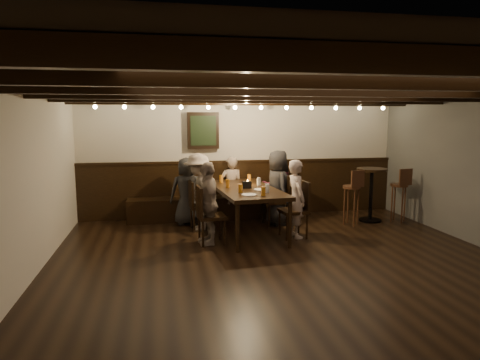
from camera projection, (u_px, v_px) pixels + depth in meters
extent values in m
plane|color=black|center=(293.00, 274.00, 5.53)|extent=(7.00, 7.00, 0.00)
plane|color=black|center=(297.00, 85.00, 5.18)|extent=(7.00, 7.00, 0.00)
plane|color=silver|center=(242.00, 157.00, 8.76)|extent=(6.50, 0.00, 6.50)
plane|color=silver|center=(15.00, 190.00, 4.76)|extent=(0.00, 7.00, 7.00)
cube|color=black|center=(242.00, 189.00, 8.82)|extent=(6.50, 0.08, 1.10)
cube|color=black|center=(205.00, 208.00, 8.46)|extent=(3.00, 0.45, 0.45)
cube|color=black|center=(203.00, 131.00, 8.44)|extent=(0.62, 0.12, 0.72)
cube|color=black|center=(203.00, 131.00, 8.37)|extent=(0.50, 0.02, 0.58)
cube|color=black|center=(460.00, 62.00, 2.38)|extent=(6.50, 0.10, 0.16)
cube|color=black|center=(363.00, 80.00, 3.51)|extent=(6.50, 0.10, 0.16)
cube|color=black|center=(313.00, 89.00, 4.63)|extent=(6.50, 0.10, 0.16)
cube|color=black|center=(283.00, 95.00, 5.76)|extent=(6.50, 0.10, 0.16)
cube|color=black|center=(263.00, 98.00, 6.89)|extent=(6.50, 0.10, 0.16)
cube|color=black|center=(248.00, 101.00, 8.02)|extent=(6.50, 0.10, 0.16)
sphere|color=#FFE099|center=(95.00, 107.00, 7.51)|extent=(0.07, 0.07, 0.07)
sphere|color=#FFE099|center=(174.00, 107.00, 7.76)|extent=(0.07, 0.07, 0.07)
sphere|color=#FFE099|center=(248.00, 108.00, 8.01)|extent=(0.07, 0.07, 0.07)
sphere|color=#FFE099|center=(318.00, 108.00, 8.27)|extent=(0.07, 0.07, 0.07)
sphere|color=#FFE099|center=(383.00, 108.00, 8.52)|extent=(0.07, 0.07, 0.07)
cube|color=black|center=(246.00, 190.00, 7.38)|extent=(1.13, 2.21, 0.06)
cylinder|color=black|center=(238.00, 228.00, 6.36)|extent=(0.06, 0.06, 0.74)
cylinder|color=black|center=(211.00, 203.00, 8.29)|extent=(0.06, 0.06, 0.74)
cylinder|color=black|center=(290.00, 225.00, 6.58)|extent=(0.06, 0.06, 0.74)
cylinder|color=black|center=(252.00, 200.00, 8.51)|extent=(0.06, 0.06, 0.74)
cube|color=black|center=(202.00, 207.00, 7.68)|extent=(0.43, 0.43, 0.05)
cube|color=black|center=(191.00, 194.00, 7.59)|extent=(0.07, 0.41, 0.44)
cube|color=black|center=(211.00, 217.00, 6.81)|extent=(0.46, 0.46, 0.05)
cube|color=black|center=(199.00, 201.00, 6.73)|extent=(0.07, 0.43, 0.46)
cube|color=black|center=(275.00, 201.00, 8.04)|extent=(0.46, 0.46, 0.05)
cube|color=black|center=(285.00, 187.00, 8.05)|extent=(0.07, 0.43, 0.47)
cube|color=black|center=(293.00, 211.00, 7.18)|extent=(0.47, 0.47, 0.05)
cube|color=black|center=(304.00, 195.00, 7.19)|extent=(0.08, 0.44, 0.47)
imported|color=#2A2A2D|center=(187.00, 191.00, 8.02)|extent=(0.65, 0.45, 1.27)
imported|color=gray|center=(231.00, 188.00, 8.40)|extent=(0.48, 0.34, 1.25)
imported|color=#5A1F2F|center=(277.00, 186.00, 8.49)|extent=(0.68, 0.55, 1.32)
imported|color=gray|center=(199.00, 192.00, 7.62)|extent=(0.58, 0.93, 1.38)
imported|color=gray|center=(208.00, 203.00, 6.77)|extent=(0.38, 0.80, 1.32)
imported|color=#242426|center=(278.00, 188.00, 8.01)|extent=(0.50, 0.72, 1.40)
imported|color=#BDAAA0|center=(296.00, 199.00, 7.16)|extent=(0.35, 0.50, 1.31)
cylinder|color=#BF7219|center=(221.00, 179.00, 7.96)|extent=(0.07, 0.07, 0.14)
cylinder|color=#BF7219|center=(249.00, 178.00, 8.05)|extent=(0.07, 0.07, 0.14)
cylinder|color=#BF7219|center=(228.00, 184.00, 7.38)|extent=(0.07, 0.07, 0.14)
cylinder|color=silver|center=(259.00, 181.00, 7.63)|extent=(0.07, 0.07, 0.14)
cylinder|color=#BF7219|center=(240.00, 188.00, 6.88)|extent=(0.07, 0.07, 0.14)
cylinder|color=silver|center=(267.00, 188.00, 6.89)|extent=(0.07, 0.07, 0.14)
cylinder|color=#BF7219|center=(263.00, 191.00, 6.61)|extent=(0.07, 0.07, 0.14)
cylinder|color=white|center=(249.00, 195.00, 6.66)|extent=(0.24, 0.24, 0.01)
cylinder|color=white|center=(261.00, 190.00, 7.13)|extent=(0.24, 0.24, 0.01)
cube|color=black|center=(247.00, 185.00, 7.32)|extent=(0.15, 0.10, 0.12)
cylinder|color=beige|center=(248.00, 183.00, 7.69)|extent=(0.05, 0.05, 0.05)
cylinder|color=black|center=(370.00, 220.00, 8.35)|extent=(0.43, 0.43, 0.04)
cylinder|color=black|center=(371.00, 196.00, 8.28)|extent=(0.07, 0.07, 0.97)
cylinder|color=black|center=(372.00, 170.00, 8.21)|extent=(0.58, 0.58, 0.05)
cylinder|color=#3C1F13|center=(352.00, 187.00, 7.96)|extent=(0.33, 0.33, 0.05)
cube|color=#3C1F13|center=(358.00, 179.00, 7.80)|extent=(0.29, 0.10, 0.31)
cylinder|color=#3C1F13|center=(399.00, 185.00, 8.19)|extent=(0.33, 0.33, 0.05)
cube|color=#3C1F13|center=(406.00, 177.00, 8.02)|extent=(0.29, 0.08, 0.31)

